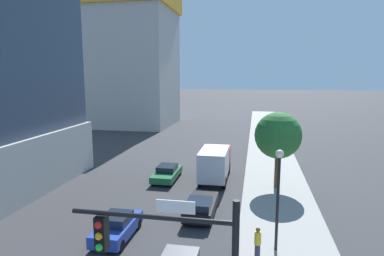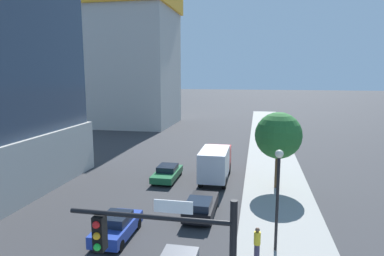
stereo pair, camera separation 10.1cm
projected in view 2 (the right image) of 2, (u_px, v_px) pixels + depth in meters
name	position (u px, v px, depth m)	size (l,w,h in m)	color
sidewalk	(278.00, 196.00, 26.62)	(5.41, 120.00, 0.15)	gray
construction_building	(131.00, 53.00, 62.32)	(16.39, 15.66, 30.72)	#B2AFA8
street_lamp	(278.00, 185.00, 17.71)	(0.44, 0.44, 5.53)	black
street_tree	(278.00, 136.00, 27.64)	(3.81, 3.81, 6.32)	brown
car_blue	(117.00, 226.00, 19.77)	(1.77, 4.08, 1.50)	#233D9E
car_green	(167.00, 173.00, 30.70)	(1.93, 4.53, 1.32)	#1E6638
car_black	(201.00, 206.00, 22.80)	(1.86, 4.38, 1.43)	black
box_truck	(215.00, 162.00, 30.27)	(2.32, 6.51, 3.05)	#B21E1E
pedestrian_yellow_shirt	(257.00, 244.00, 17.14)	(0.34, 0.34, 1.76)	#38334C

